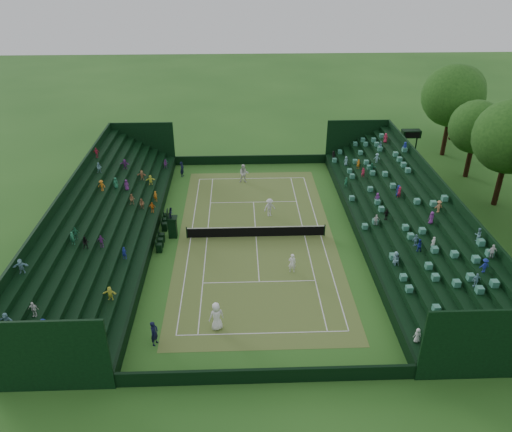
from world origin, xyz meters
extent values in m
plane|color=#24561B|center=(0.00, 0.00, 0.00)|extent=(160.00, 160.00, 0.00)
cube|color=#3D7C29|center=(0.00, 0.00, 0.01)|extent=(12.97, 26.77, 0.01)
cube|color=black|center=(0.00, 15.88, 0.50)|extent=(17.17, 0.20, 1.00)
cube|color=black|center=(0.00, -15.88, 0.50)|extent=(17.17, 0.20, 1.00)
cube|color=black|center=(8.48, 0.00, 0.50)|extent=(0.20, 31.77, 1.00)
cube|color=black|center=(-8.48, 0.00, 0.50)|extent=(0.20, 31.77, 1.00)
cube|color=black|center=(8.98, 0.00, 0.50)|extent=(0.80, 32.00, 1.00)
cube|color=black|center=(9.79, 0.00, 0.72)|extent=(0.80, 32.00, 1.45)
cube|color=black|center=(10.58, 0.00, 0.95)|extent=(0.80, 32.00, 1.90)
cube|color=black|center=(11.38, 0.00, 1.18)|extent=(0.80, 32.00, 2.35)
cube|color=black|center=(12.18, 0.00, 1.40)|extent=(0.80, 32.00, 2.80)
cube|color=black|center=(12.98, 0.00, 1.62)|extent=(0.80, 32.00, 3.25)
cube|color=black|center=(13.79, 0.00, 1.85)|extent=(0.80, 32.00, 3.70)
cube|color=black|center=(14.59, 0.00, 2.08)|extent=(0.80, 32.00, 4.15)
cube|color=black|center=(15.08, 0.00, 2.45)|extent=(0.20, 32.00, 4.90)
cube|color=black|center=(-8.98, 0.00, 0.50)|extent=(0.80, 32.00, 1.00)
cube|color=black|center=(-9.79, 0.00, 0.72)|extent=(0.80, 32.00, 1.45)
cube|color=black|center=(-10.58, 0.00, 0.95)|extent=(0.80, 32.00, 1.90)
cube|color=black|center=(-11.38, 0.00, 1.18)|extent=(0.80, 32.00, 2.35)
cube|color=black|center=(-12.18, 0.00, 1.40)|extent=(0.80, 32.00, 2.80)
cube|color=black|center=(-12.98, 0.00, 1.62)|extent=(0.80, 32.00, 3.25)
cube|color=black|center=(-13.79, 0.00, 1.85)|extent=(0.80, 32.00, 3.70)
cube|color=black|center=(-14.59, 0.00, 2.08)|extent=(0.80, 32.00, 4.15)
cube|color=black|center=(-15.08, 0.00, 2.45)|extent=(0.20, 32.00, 4.90)
cylinder|color=black|center=(-5.79, 0.00, 0.53)|extent=(0.10, 0.10, 1.06)
cylinder|color=black|center=(5.79, 0.00, 0.53)|extent=(0.10, 0.10, 1.06)
cube|color=black|center=(0.00, 0.00, 0.46)|extent=(11.57, 0.02, 0.86)
cube|color=white|center=(0.00, 0.00, 0.93)|extent=(11.57, 0.04, 0.07)
cylinder|color=black|center=(17.00, 16.00, 1.50)|extent=(0.16, 0.16, 3.00)
cylinder|color=black|center=(18.50, 16.00, 1.50)|extent=(0.16, 0.16, 3.00)
cube|color=black|center=(17.75, 16.00, 3.30)|extent=(2.00, 1.00, 0.80)
cylinder|color=black|center=(22.77, 5.14, 1.81)|extent=(0.50, 0.50, 3.62)
sphere|color=#1D4814|center=(22.77, 5.14, 6.73)|extent=(6.62, 6.62, 6.62)
cylinder|color=black|center=(22.67, 11.59, 1.47)|extent=(0.50, 0.50, 2.95)
sphere|color=#1D4814|center=(22.67, 11.59, 5.47)|extent=(5.39, 5.39, 5.39)
cylinder|color=black|center=(22.48, 17.84, 1.88)|extent=(0.50, 0.50, 3.76)
sphere|color=#1D4814|center=(22.48, 17.84, 6.98)|extent=(6.87, 6.87, 6.87)
cylinder|color=black|center=(25.44, 23.03, 1.66)|extent=(0.50, 0.50, 3.32)
sphere|color=#1D4814|center=(25.44, 23.03, 6.17)|extent=(6.08, 6.08, 6.08)
cube|color=black|center=(-6.97, 0.29, 0.88)|extent=(0.69, 0.69, 1.76)
cube|color=black|center=(-6.97, 0.29, 1.81)|extent=(0.88, 0.88, 0.10)
cube|color=black|center=(-7.31, 0.29, 2.15)|extent=(0.08, 0.88, 0.69)
imported|color=black|center=(-6.97, 0.29, 2.31)|extent=(0.40, 0.49, 0.91)
cube|color=black|center=(-7.81, -2.04, 0.36)|extent=(0.45, 0.45, 0.73)
cube|color=black|center=(-8.04, -2.04, 0.82)|extent=(0.05, 0.45, 0.45)
cube|color=black|center=(-7.81, -1.24, 0.36)|extent=(0.45, 0.45, 0.73)
cube|color=black|center=(-8.04, -1.24, 0.82)|extent=(0.05, 0.45, 0.45)
cube|color=black|center=(-7.81, -0.44, 0.36)|extent=(0.45, 0.45, 0.73)
cube|color=black|center=(-8.04, -0.44, 0.82)|extent=(0.05, 0.45, 0.45)
cube|color=black|center=(-7.81, 1.36, 0.36)|extent=(0.45, 0.45, 0.73)
cube|color=black|center=(-8.04, 1.36, 0.82)|extent=(0.05, 0.45, 0.45)
cube|color=black|center=(-7.81, 2.16, 0.36)|extent=(0.45, 0.45, 0.73)
cube|color=black|center=(-8.04, 2.16, 0.82)|extent=(0.05, 0.45, 0.45)
cube|color=black|center=(-7.81, 2.96, 0.36)|extent=(0.45, 0.45, 0.73)
cube|color=black|center=(-8.04, 2.96, 0.82)|extent=(0.05, 0.45, 0.45)
imported|color=white|center=(-2.92, -11.30, 1.00)|extent=(1.14, 0.94, 1.99)
imported|color=white|center=(2.51, -5.19, 0.79)|extent=(0.58, 0.38, 1.59)
imported|color=silver|center=(-0.84, 11.02, 0.98)|extent=(0.98, 0.78, 1.96)
imported|color=white|center=(1.36, 3.67, 0.86)|extent=(1.26, 1.00, 1.71)
imported|color=black|center=(-7.33, 12.75, 0.83)|extent=(0.54, 0.69, 1.66)
imported|color=black|center=(-6.67, -12.57, 0.85)|extent=(0.62, 0.73, 1.71)
camera|label=1|loc=(-1.33, -36.00, 21.68)|focal=35.00mm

